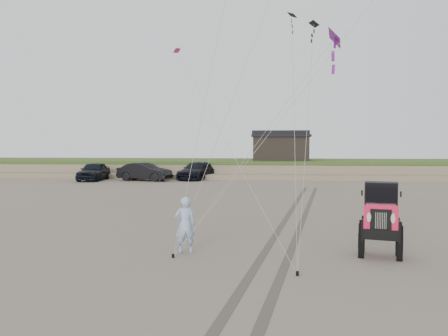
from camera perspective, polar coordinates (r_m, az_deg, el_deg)
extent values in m
plane|color=#6B6054|center=(12.99, 2.29, -12.25)|extent=(160.00, 160.00, 0.00)
cube|color=#7A6B54|center=(50.59, 5.08, -0.09)|extent=(160.00, 12.00, 1.40)
cube|color=#2D4719|center=(50.55, 5.08, 0.87)|extent=(160.00, 12.00, 0.35)
cube|color=#7A6B54|center=(44.13, 4.94, -1.13)|extent=(160.00, 3.50, 0.50)
cube|color=black|center=(49.52, 7.39, 2.52)|extent=(6.00, 5.00, 2.60)
cube|color=black|center=(49.53, 7.40, 4.17)|extent=(6.40, 5.40, 0.25)
cube|color=black|center=(49.54, 7.40, 4.60)|extent=(6.40, 1.20, 0.50)
imported|color=black|center=(44.23, -16.65, -0.40)|extent=(2.51, 5.39, 1.79)
imported|color=black|center=(42.62, -10.32, -0.48)|extent=(5.51, 2.93, 1.73)
imported|color=black|center=(43.69, -3.55, -0.37)|extent=(3.68, 6.30, 1.71)
imported|color=#86A6D0|center=(13.97, -5.10, -7.41)|extent=(0.74, 0.58, 1.79)
cube|color=#D81B7E|center=(23.24, -6.17, 15.01)|extent=(0.35, 0.51, 0.27)
cube|color=black|center=(18.40, 8.90, 19.13)|extent=(0.41, 0.51, 0.17)
cube|color=#6E1780|center=(22.00, 14.24, 16.14)|extent=(0.72, 1.37, 0.82)
cube|color=black|center=(16.76, 11.67, 17.95)|extent=(0.37, 0.52, 0.20)
cylinder|color=black|center=(13.60, -6.67, -11.32)|extent=(0.08, 0.08, 0.12)
cylinder|color=black|center=(11.90, 9.56, -13.43)|extent=(0.08, 0.08, 0.12)
cube|color=#4C443D|center=(20.80, 8.16, -6.47)|extent=(4.42, 29.74, 0.01)
cube|color=#4C443D|center=(20.85, 10.37, -6.47)|extent=(4.42, 29.74, 0.01)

